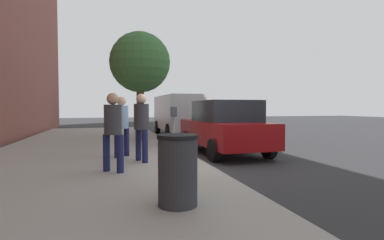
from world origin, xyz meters
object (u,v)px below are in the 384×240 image
pedestrian_at_meter (141,122)px  pedestrian_bystander (113,126)px  parked_sedan_near (224,127)px  trash_bin (178,170)px  parking_officer (122,122)px  street_tree (140,63)px  parking_meter (174,122)px  parked_van_far (180,113)px

pedestrian_at_meter → pedestrian_bystander: size_ratio=1.02×
pedestrian_bystander → parked_sedan_near: size_ratio=0.38×
parked_sedan_near → trash_bin: (-5.32, 2.76, -0.24)m
pedestrian_bystander → parked_sedan_near: 4.57m
parking_officer → street_tree: 4.96m
pedestrian_at_meter → trash_bin: pedestrian_at_meter is taller
parking_meter → street_tree: street_tree is taller
pedestrian_at_meter → street_tree: (5.21, -0.48, 2.25)m
pedestrian_at_meter → parking_officer: (0.91, 0.46, -0.04)m
parked_sedan_near → trash_bin: parked_sedan_near is taller
pedestrian_at_meter → parking_officer: 1.02m
parked_sedan_near → pedestrian_bystander: bearing=127.4°
parking_officer → pedestrian_at_meter: bearing=-15.7°
pedestrian_bystander → parked_sedan_near: pedestrian_bystander is taller
pedestrian_at_meter → pedestrian_bystander: bearing=-143.0°
pedestrian_bystander → parked_sedan_near: (2.77, -3.62, -0.25)m
parking_meter → pedestrian_at_meter: bearing=93.4°
parked_van_far → parking_meter: bearing=166.1°
trash_bin → parking_meter: bearing=-10.8°
parked_sedan_near → pedestrian_at_meter: bearing=119.7°
street_tree → parked_sedan_near: bearing=-145.6°
pedestrian_bystander → pedestrian_at_meter: bearing=7.4°
trash_bin → parking_officer: bearing=7.5°
pedestrian_at_meter → parked_van_far: size_ratio=0.33×
pedestrian_at_meter → parked_sedan_near: bearing=9.6°
parking_meter → parking_officer: parking_officer is taller
pedestrian_bystander → street_tree: bearing=29.6°
pedestrian_bystander → parking_officer: (2.02, -0.26, -0.01)m
parked_van_far → parking_officer: bearing=155.6°
parked_van_far → trash_bin: bearing=167.0°
trash_bin → pedestrian_at_meter: bearing=2.2°
parking_meter → parking_officer: bearing=56.6°
parking_meter → parking_officer: 1.57m
pedestrian_at_meter → parking_officer: size_ratio=1.03×
pedestrian_bystander → parked_van_far: size_ratio=0.33×
pedestrian_bystander → trash_bin: bearing=-121.0°
parked_sedan_near → trash_bin: size_ratio=4.40×
parked_sedan_near → street_tree: size_ratio=0.97×
parked_sedan_near → parked_van_far: (6.68, 0.00, 0.36)m
parked_van_far → trash_bin: 12.33m
parking_meter → trash_bin: size_ratio=1.40×
trash_bin → parked_van_far: bearing=-13.0°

